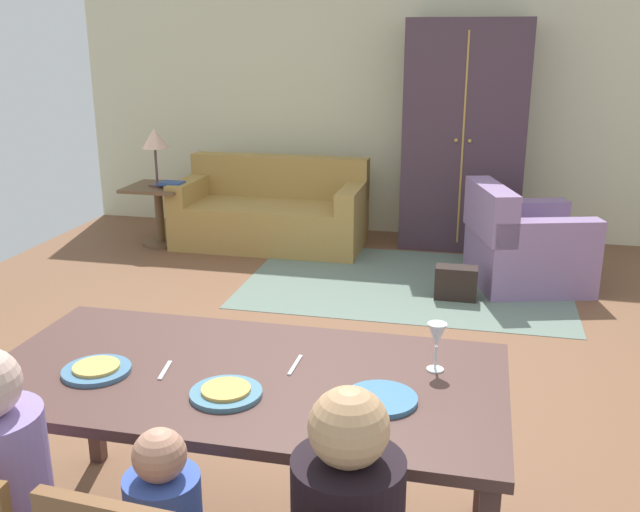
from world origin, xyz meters
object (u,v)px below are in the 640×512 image
object	(u,v)px
plate_near_child	(226,393)
couch	(272,214)
dining_table	(244,389)
armchair	(523,246)
armoire	(464,136)
side_table	(159,207)
plate_near_woman	(381,399)
book_lower	(175,184)
plate_near_man	(97,370)
handbag	(456,283)
wine_glass	(437,337)
table_lamp	(154,141)
book_upper	(171,183)

from	to	relation	value
plate_near_child	couch	distance (m)	4.53
dining_table	armchair	world-z (taller)	armchair
armoire	side_table	bearing A→B (deg)	-167.41
plate_near_woman	book_lower	world-z (taller)	plate_near_woman
couch	armchair	xyz separation A→B (m)	(2.31, -0.67, 0.02)
dining_table	book_lower	xyz separation A→B (m)	(-2.03, 3.97, -0.10)
plate_near_man	plate_near_child	xyz separation A→B (m)	(0.52, -0.06, 0.00)
dining_table	plate_near_child	distance (m)	0.20
couch	armchair	distance (m)	2.41
plate_near_man	handbag	xyz separation A→B (m)	(1.19, 3.14, -0.64)
plate_near_child	wine_glass	bearing A→B (deg)	27.67
plate_near_woman	wine_glass	xyz separation A→B (m)	(0.16, 0.28, 0.12)
plate_near_woman	couch	xyz separation A→B (m)	(-1.67, 4.28, -0.47)
armoire	plate_near_woman	bearing A→B (deg)	-91.22
plate_near_man	couch	distance (m)	4.37
book_lower	handbag	bearing A→B (deg)	-19.27
dining_table	plate_near_woman	world-z (taller)	plate_near_woman
wine_glass	book_lower	xyz separation A→B (m)	(-2.72, 3.79, -0.30)
dining_table	table_lamp	distance (m)	4.51
wine_glass	book_upper	world-z (taller)	wine_glass
book_lower	book_upper	distance (m)	0.10
plate_near_man	handbag	distance (m)	3.42
armchair	book_lower	xyz separation A→B (m)	(-3.20, 0.46, 0.28)
plate_near_man	side_table	bearing A→B (deg)	112.46
book_lower	handbag	world-z (taller)	book_lower
book_upper	table_lamp	bearing A→B (deg)	162.42
plate_near_child	dining_table	bearing A→B (deg)	90.00
armchair	book_upper	bearing A→B (deg)	173.54
side_table	wine_glass	bearing A→B (deg)	-52.40
book_lower	book_upper	size ratio (longest dim) A/B	1.00
wine_glass	couch	size ratio (longest dim) A/B	0.10
armoire	side_table	world-z (taller)	armoire
plate_near_man	plate_near_woman	bearing A→B (deg)	1.09
plate_near_woman	armoire	world-z (taller)	armoire
plate_near_woman	table_lamp	bearing A→B (deg)	124.07
wine_glass	couch	distance (m)	4.44
plate_near_man	table_lamp	bearing A→B (deg)	112.46
armoire	book_lower	world-z (taller)	armoire
table_lamp	couch	bearing A→B (deg)	13.81
plate_near_child	plate_near_woman	xyz separation A→B (m)	(0.52, 0.08, 0.00)
plate_near_woman	wine_glass	world-z (taller)	wine_glass
dining_table	book_upper	bearing A→B (deg)	117.64
armchair	side_table	xyz separation A→B (m)	(-3.36, 0.42, 0.06)
armoire	side_table	distance (m)	2.97
plate_near_man	table_lamp	size ratio (longest dim) A/B	0.46
wine_glass	armchair	size ratio (longest dim) A/B	0.17
book_upper	armchair	bearing A→B (deg)	-6.46
plate_near_woman	book_upper	bearing A→B (deg)	122.73
dining_table	couch	xyz separation A→B (m)	(-1.14, 4.18, -0.39)
plate_near_child	book_upper	bearing A→B (deg)	116.59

